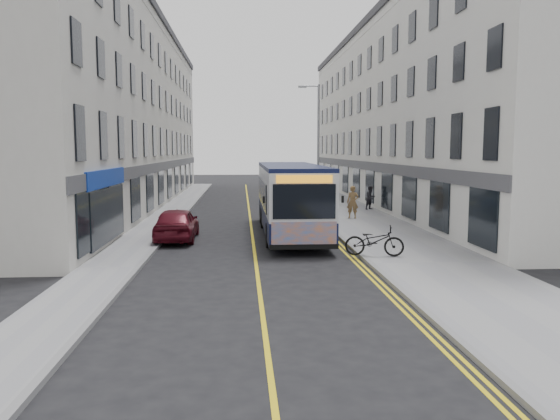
{
  "coord_description": "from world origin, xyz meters",
  "views": [
    {
      "loc": [
        -0.49,
        -19.55,
        4.04
      ],
      "look_at": [
        1.06,
        2.44,
        1.6
      ],
      "focal_mm": 35.0,
      "sensor_mm": 36.0,
      "label": 1
    }
  ],
  "objects": [
    {
      "name": "pavement_east",
      "position": [
        6.25,
        12.0,
        0.06
      ],
      "size": [
        4.5,
        64.0,
        0.12
      ],
      "primitive_type": "cube",
      "color": "gray",
      "rests_on": "ground"
    },
    {
      "name": "car_white",
      "position": [
        3.2,
        24.49,
        0.7
      ],
      "size": [
        1.58,
        4.3,
        1.41
      ],
      "primitive_type": "imported",
      "rotation": [
        0.0,
        0.0,
        0.02
      ],
      "color": "silver",
      "rests_on": "ground"
    },
    {
      "name": "road_centre_line",
      "position": [
        0.0,
        12.0,
        0.0
      ],
      "size": [
        0.12,
        64.0,
        0.01
      ],
      "primitive_type": "cube",
      "color": "yellow",
      "rests_on": "ground"
    },
    {
      "name": "road_dbl_yellow_inner",
      "position": [
        3.55,
        12.0,
        0.0
      ],
      "size": [
        0.1,
        64.0,
        0.01
      ],
      "primitive_type": "cube",
      "color": "yellow",
      "rests_on": "ground"
    },
    {
      "name": "streetlamp",
      "position": [
        4.17,
        14.0,
        4.38
      ],
      "size": [
        1.32,
        0.18,
        8.0
      ],
      "color": "gray",
      "rests_on": "ground"
    },
    {
      "name": "bicycle",
      "position": [
        4.4,
        0.06,
        0.69
      ],
      "size": [
        2.28,
        1.21,
        1.14
      ],
      "primitive_type": "imported",
      "rotation": [
        0.0,
        0.0,
        1.35
      ],
      "color": "black",
      "rests_on": "pavement_east"
    },
    {
      "name": "city_bus",
      "position": [
        1.82,
        6.15,
        1.83
      ],
      "size": [
        2.68,
        11.5,
        3.34
      ],
      "color": "black",
      "rests_on": "ground"
    },
    {
      "name": "terrace_east",
      "position": [
        11.5,
        21.0,
        6.5
      ],
      "size": [
        6.0,
        46.0,
        13.0
      ],
      "primitive_type": "cube",
      "color": "silver",
      "rests_on": "ground"
    },
    {
      "name": "road_dbl_yellow_outer",
      "position": [
        3.75,
        12.0,
        0.0
      ],
      "size": [
        0.1,
        64.0,
        0.01
      ],
      "primitive_type": "cube",
      "color": "yellow",
      "rests_on": "ground"
    },
    {
      "name": "car_maroon",
      "position": [
        -3.4,
        4.89,
        0.74
      ],
      "size": [
        1.77,
        4.38,
        1.49
      ],
      "primitive_type": "imported",
      "rotation": [
        0.0,
        0.0,
        3.14
      ],
      "color": "#540E19",
      "rests_on": "ground"
    },
    {
      "name": "pedestrian_far",
      "position": [
        8.0,
        15.71,
        0.9
      ],
      "size": [
        0.96,
        0.91,
        1.57
      ],
      "primitive_type": "imported",
      "rotation": [
        0.0,
        0.0,
        0.58
      ],
      "color": "black",
      "rests_on": "pavement_east"
    },
    {
      "name": "ground",
      "position": [
        0.0,
        0.0,
        0.0
      ],
      "size": [
        140.0,
        140.0,
        0.0
      ],
      "primitive_type": "plane",
      "color": "black",
      "rests_on": "ground"
    },
    {
      "name": "kerb_east",
      "position": [
        4.0,
        12.0,
        0.07
      ],
      "size": [
        0.18,
        64.0,
        0.13
      ],
      "primitive_type": "cube",
      "color": "slate",
      "rests_on": "ground"
    },
    {
      "name": "terrace_west",
      "position": [
        -9.0,
        21.0,
        6.5
      ],
      "size": [
        6.0,
        46.0,
        13.0
      ],
      "primitive_type": "cube",
      "color": "beige",
      "rests_on": "ground"
    },
    {
      "name": "kerb_west",
      "position": [
        -4.0,
        12.0,
        0.07
      ],
      "size": [
        0.18,
        64.0,
        0.13
      ],
      "primitive_type": "cube",
      "color": "slate",
      "rests_on": "ground"
    },
    {
      "name": "pavement_west",
      "position": [
        -5.0,
        12.0,
        0.06
      ],
      "size": [
        2.0,
        64.0,
        0.12
      ],
      "primitive_type": "cube",
      "color": "gray",
      "rests_on": "ground"
    },
    {
      "name": "pedestrian_near",
      "position": [
        5.88,
        11.26,
        1.05
      ],
      "size": [
        0.78,
        0.62,
        1.86
      ],
      "primitive_type": "imported",
      "rotation": [
        0.0,
        0.0,
        -0.29
      ],
      "color": "brown",
      "rests_on": "pavement_east"
    }
  ]
}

